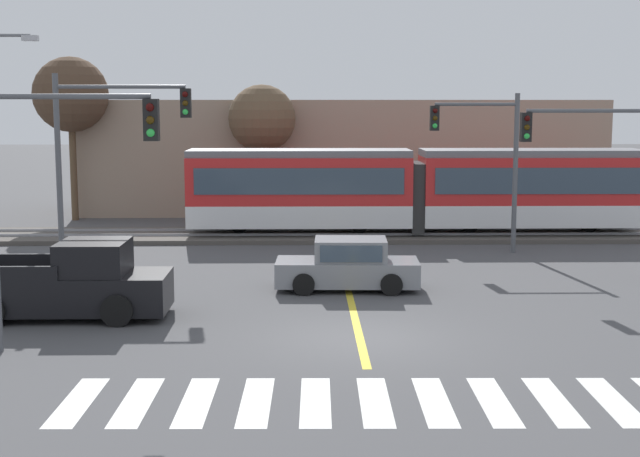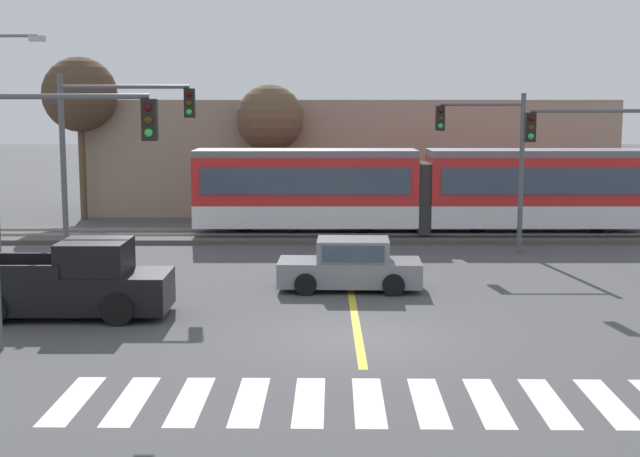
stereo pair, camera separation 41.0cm
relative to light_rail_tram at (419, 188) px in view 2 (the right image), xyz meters
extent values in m
plane|color=#474749|center=(-3.27, -15.89, -2.05)|extent=(200.00, 200.00, 0.00)
cube|color=#4C4742|center=(-3.27, 0.01, -1.96)|extent=(120.00, 4.00, 0.18)
cube|color=#939399|center=(-3.27, -0.71, -1.82)|extent=(120.00, 0.08, 0.10)
cube|color=#939399|center=(-3.27, 0.73, -1.82)|extent=(120.00, 0.08, 0.10)
cube|color=silver|center=(-4.75, 0.01, -1.07)|extent=(9.00, 2.60, 0.90)
cube|color=red|center=(-4.75, 0.01, 0.33)|extent=(9.00, 2.60, 1.90)
cube|color=#384756|center=(-4.75, -1.31, 0.38)|extent=(8.28, 0.04, 1.04)
cube|color=slate|center=(-4.75, 0.01, 1.42)|extent=(9.00, 2.39, 0.28)
cylinder|color=black|center=(-2.27, 0.01, -1.52)|extent=(0.70, 0.20, 0.70)
cylinder|color=black|center=(-7.22, 0.01, -1.52)|extent=(0.70, 0.20, 0.70)
cube|color=silver|center=(4.75, 0.01, -1.07)|extent=(9.00, 2.60, 0.90)
cube|color=red|center=(4.75, 0.01, 0.33)|extent=(9.00, 2.60, 1.90)
cube|color=#384756|center=(4.75, -1.31, 0.38)|extent=(8.28, 0.04, 1.04)
cube|color=slate|center=(4.75, 0.01, 1.42)|extent=(9.00, 2.39, 0.28)
cylinder|color=black|center=(7.23, 0.01, -1.52)|extent=(0.70, 0.20, 0.70)
cylinder|color=black|center=(2.28, 0.01, -1.52)|extent=(0.70, 0.20, 0.70)
cube|color=#2D2D2D|center=(0.00, 0.01, -0.37)|extent=(0.50, 2.34, 2.80)
cube|color=silver|center=(-8.77, -20.29, -2.04)|extent=(0.60, 2.81, 0.01)
cube|color=silver|center=(-7.67, -20.31, -2.04)|extent=(0.60, 2.81, 0.01)
cube|color=silver|center=(-6.57, -20.32, -2.04)|extent=(0.60, 2.81, 0.01)
cube|color=silver|center=(-5.47, -20.34, -2.04)|extent=(0.60, 2.81, 0.01)
cube|color=silver|center=(-4.37, -20.36, -2.04)|extent=(0.60, 2.81, 0.01)
cube|color=silver|center=(-3.27, -20.37, -2.04)|extent=(0.60, 2.81, 0.01)
cube|color=silver|center=(-2.17, -20.39, -2.04)|extent=(0.60, 2.81, 0.01)
cube|color=silver|center=(-1.07, -20.41, -2.04)|extent=(0.60, 2.81, 0.01)
cube|color=silver|center=(0.03, -20.42, -2.04)|extent=(0.60, 2.81, 0.01)
cube|color=silver|center=(1.13, -20.44, -2.04)|extent=(0.60, 2.81, 0.01)
cube|color=gold|center=(-3.27, -10.18, -2.05)|extent=(0.20, 16.38, 0.01)
cube|color=gray|center=(-3.29, -10.34, -1.53)|extent=(4.26, 1.85, 0.72)
cube|color=gray|center=(-3.19, -10.34, -0.85)|extent=(2.15, 1.59, 0.64)
cube|color=#384756|center=(-4.19, -10.31, -0.85)|extent=(0.15, 1.43, 0.52)
cube|color=#384756|center=(-3.22, -11.12, -0.85)|extent=(1.79, 0.10, 0.48)
cylinder|color=black|center=(-4.58, -11.14, -1.73)|extent=(0.65, 0.24, 0.64)
cylinder|color=black|center=(-4.52, -9.44, -1.73)|extent=(0.65, 0.24, 0.64)
cylinder|color=black|center=(-2.06, -11.23, -1.73)|extent=(0.65, 0.24, 0.64)
cylinder|color=black|center=(-2.00, -9.53, -1.73)|extent=(0.65, 0.24, 0.64)
cube|color=black|center=(-10.76, -13.67, -1.38)|extent=(5.41, 1.98, 0.96)
cube|color=black|center=(-9.95, -13.67, -0.48)|extent=(1.71, 1.85, 0.84)
cube|color=#384756|center=(-9.20, -13.67, -0.46)|extent=(0.11, 1.69, 0.66)
cube|color=black|center=(-11.98, -12.76, -0.72)|extent=(2.70, 0.13, 0.36)
cube|color=black|center=(-11.97, -14.60, -0.72)|extent=(2.70, 0.13, 0.36)
cylinder|color=black|center=(-9.20, -12.69, -1.65)|extent=(0.80, 0.28, 0.80)
cylinder|color=black|center=(-9.19, -14.65, -1.65)|extent=(0.80, 0.28, 0.80)
cylinder|color=black|center=(-12.33, -12.70, -1.65)|extent=(0.80, 0.28, 0.80)
cylinder|color=#515459|center=(-9.60, -16.85, 3.56)|extent=(3.50, 0.12, 0.12)
cube|color=black|center=(-7.85, -16.85, 3.06)|extent=(0.32, 0.28, 0.90)
sphere|color=#360605|center=(-7.85, -17.00, 3.33)|extent=(0.18, 0.18, 0.18)
sphere|color=#3A2706|center=(-7.85, -17.00, 3.06)|extent=(0.18, 0.18, 0.18)
sphere|color=green|center=(-7.85, -17.00, 2.79)|extent=(0.18, 0.18, 0.18)
cylinder|color=#515459|center=(-12.22, -8.31, 1.14)|extent=(0.18, 0.18, 6.39)
cylinder|color=#515459|center=(-10.22, -8.31, 3.93)|extent=(4.00, 0.12, 0.12)
cube|color=black|center=(-8.22, -8.31, 3.43)|extent=(0.32, 0.28, 0.90)
sphere|color=#360605|center=(-8.22, -8.46, 3.70)|extent=(0.18, 0.18, 0.18)
sphere|color=#3A2706|center=(-8.22, -8.46, 3.43)|extent=(0.18, 0.18, 0.18)
sphere|color=green|center=(-8.22, -8.46, 3.16)|extent=(0.18, 0.18, 0.18)
cylinder|color=#515459|center=(3.18, -3.82, 0.87)|extent=(0.18, 0.18, 5.83)
cylinder|color=#515459|center=(1.68, -3.82, 3.39)|extent=(3.00, 0.12, 0.12)
cube|color=black|center=(0.18, -3.82, 2.89)|extent=(0.32, 0.28, 0.90)
sphere|color=#360605|center=(0.18, -3.97, 3.16)|extent=(0.18, 0.18, 0.18)
sphere|color=#3A2706|center=(0.18, -3.97, 2.89)|extent=(0.18, 0.18, 0.18)
sphere|color=green|center=(0.18, -3.97, 2.62)|extent=(0.18, 0.18, 0.18)
cylinder|color=#515459|center=(4.29, -8.72, 3.19)|extent=(4.00, 0.12, 0.12)
cube|color=black|center=(2.29, -8.72, 2.69)|extent=(0.32, 0.28, 0.90)
sphere|color=#360605|center=(2.29, -8.87, 2.96)|extent=(0.18, 0.18, 0.18)
sphere|color=#3A2706|center=(2.29, -8.87, 2.69)|extent=(0.18, 0.18, 0.18)
sphere|color=green|center=(2.29, -8.87, 2.42)|extent=(0.18, 0.18, 0.18)
cylinder|color=slate|center=(-15.26, -3.49, 5.84)|extent=(1.78, 0.12, 0.12)
cube|color=#B2B2B7|center=(-14.37, -3.49, 5.74)|extent=(0.56, 0.28, 0.20)
cylinder|color=brown|center=(-15.37, 5.70, 0.54)|extent=(0.32, 0.32, 5.18)
sphere|color=#4C3828|center=(-15.37, 5.70, 3.83)|extent=(3.49, 3.49, 3.49)
cylinder|color=brown|center=(-6.51, 5.72, 0.02)|extent=(0.32, 0.32, 4.14)
sphere|color=brown|center=(-6.51, 5.72, 2.72)|extent=(3.15, 3.15, 3.15)
cube|color=gray|center=(-2.71, 9.40, 0.77)|extent=(25.88, 6.00, 5.63)
camera|label=1|loc=(-4.58, -36.20, 3.42)|focal=50.00mm
camera|label=2|loc=(-4.17, -36.21, 3.42)|focal=50.00mm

